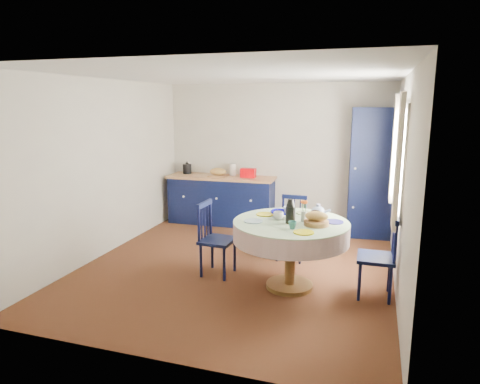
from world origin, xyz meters
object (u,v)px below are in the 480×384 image
Objects in this scene: dining_table at (292,232)px; mug_c at (315,215)px; chair_far at (292,227)px; chair_left at (215,238)px; mug_d at (288,210)px; mug_b at (292,225)px; mug_a at (278,216)px; chair_right at (380,256)px; pantry_cabinet at (373,173)px; kitchen_counter at (221,199)px; cobalt_bowl at (281,213)px.

mug_c is at bearing 38.49° from dining_table.
mug_c is (0.42, -0.79, 0.41)m from chair_far.
chair_left is (-1.00, 0.12, -0.21)m from dining_table.
chair_left reaches higher than mug_d.
mug_b is at bearing -73.95° from mug_d.
chair_right is at bearing 1.35° from mug_a.
pantry_cabinet is at bearing 67.08° from mug_a.
chair_left is 1.19m from chair_far.
chair_left is 0.99× the size of chair_right.
dining_table is at bearing -56.09° from kitchen_counter.
chair_left is 0.99m from mug_d.
pantry_cabinet is 2.62m from mug_a.
mug_a and mug_c have the same top height.
chair_right is at bearing -9.94° from mug_c.
kitchen_counter is at bearing 128.05° from mug_d.
chair_far is 0.99m from mug_c.
kitchen_counter is 2.06× the size of chair_right.
kitchen_counter reaches higher than mug_a.
pantry_cabinet reaches higher than kitchen_counter.
dining_table is at bearing -11.34° from mug_a.
mug_b is (0.24, -1.28, 0.41)m from chair_far.
cobalt_bowl is at bearing -119.67° from pantry_cabinet.
kitchen_counter is 2.88m from mug_a.
dining_table is 1.43× the size of chair_left.
mug_a is 1.16× the size of mug_d.
chair_right is 1.22m from mug_a.
pantry_cabinet is 2.20× the size of chair_right.
mug_b is 0.63m from mug_d.
dining_table reaches higher than mug_d.
mug_a is 0.20m from cobalt_bowl.
dining_table is (-0.85, -2.44, -0.36)m from pantry_cabinet.
pantry_cabinet is 2.34m from mug_d.
kitchen_counter is 16.21× the size of mug_c.
chair_far is 7.37× the size of mug_a.
mug_d is at bearing 106.05° from mug_b.
dining_table is 11.10× the size of mug_c.
chair_left is (0.74, -2.28, 0.03)m from kitchen_counter.
chair_far is 1.04m from mug_a.
mug_c is 0.50× the size of cobalt_bowl.
kitchen_counter is at bearing 126.03° from dining_table.
mug_b is 0.88× the size of mug_d.
mug_b is (0.23, -0.33, -0.00)m from mug_a.
mug_c is (-0.61, -2.25, -0.18)m from pantry_cabinet.
pantry_cabinet reaches higher than mug_b.
pantry_cabinet is at bearing -35.08° from chair_left.
mug_c is (0.41, 0.16, 0.00)m from mug_a.
mug_a is at bearing 125.02° from mug_b.
chair_far is 3.69× the size of cobalt_bowl.
kitchen_counter is 2.09× the size of chair_left.
mug_d is (-0.35, 0.12, 0.00)m from mug_c.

